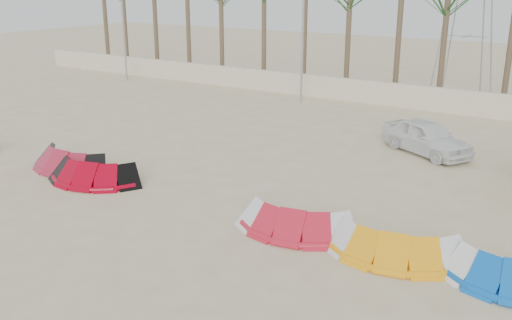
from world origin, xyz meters
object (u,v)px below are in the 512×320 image
Objects in this scene: kite_red_left at (75,158)px; kite_red_right at (301,217)px; car at (427,137)px; kite_red_mid at (100,170)px; kite_orange at (400,241)px.

kite_red_right is (9.87, -0.26, -0.00)m from kite_red_left.
car reaches higher than kite_red_left.
kite_red_mid is 10.85m from kite_orange.
car reaches higher than kite_red_mid.
car is at bearing 103.31° from kite_orange.
kite_red_left is at bearing 159.74° from car.
car is (0.67, 9.40, 0.27)m from kite_red_right.
kite_red_right is at bearing -1.53° from kite_red_left.
car is (8.64, 9.63, 0.27)m from kite_red_mid.
kite_red_mid is 7.97m from kite_red_right.
car is (10.54, 9.14, 0.27)m from kite_red_left.
kite_red_left is 0.95× the size of kite_red_mid.
kite_red_left is 9.87m from kite_red_right.
kite_red_left and kite_red_mid have the same top height.
kite_red_mid is at bearing 166.92° from car.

